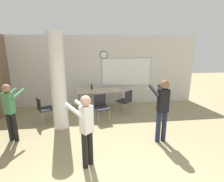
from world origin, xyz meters
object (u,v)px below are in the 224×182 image
person_watching_back (10,108)px  person_playing_side (162,106)px  person_playing_front (86,126)px  chair_table_front (101,106)px  chair_table_right (125,100)px  bottle_on_table (92,87)px  chair_near_pillar (44,107)px  folding_table (100,91)px

person_watching_back → person_playing_side: size_ratio=0.93×
person_watching_back → person_playing_front: person_playing_front is taller
chair_table_front → person_playing_side: 2.12m
person_watching_back → chair_table_right: bearing=24.2°
chair_table_front → person_watching_back: (-2.37, -0.98, 0.39)m
bottle_on_table → chair_near_pillar: bearing=-142.0°
folding_table → chair_table_front: (-0.00, -1.09, -0.19)m
chair_table_front → chair_near_pillar: size_ratio=1.00×
person_playing_side → chair_table_right: bearing=105.4°
bottle_on_table → folding_table: bearing=-29.9°
chair_table_front → chair_table_right: bearing=28.5°
bottle_on_table → person_playing_side: size_ratio=0.14×
chair_table_right → chair_near_pillar: size_ratio=1.00×
chair_table_front → chair_table_right: same height
bottle_on_table → person_playing_side: 3.24m
chair_near_pillar → person_playing_front: size_ratio=0.57×
folding_table → person_watching_back: bearing=-138.9°
bottle_on_table → chair_table_front: bearing=-76.9°
chair_table_front → person_watching_back: bearing=-157.5°
bottle_on_table → chair_near_pillar: 2.00m
chair_table_front → person_playing_side: size_ratio=0.53×
chair_table_right → person_watching_back: 3.61m
chair_table_right → chair_near_pillar: (-2.75, -0.44, 0.00)m
folding_table → person_playing_side: (1.44, -2.56, 0.27)m
folding_table → person_playing_front: (-0.44, -3.31, 0.21)m
person_watching_back → person_playing_side: (3.81, -0.49, 0.07)m
person_playing_side → person_playing_front: size_ratio=1.07×
folding_table → person_playing_front: person_playing_front is taller
folding_table → person_watching_back: person_watching_back is taller
chair_table_front → person_playing_side: bearing=-45.6°
bottle_on_table → chair_table_right: 1.46m
person_watching_back → person_playing_front: (1.93, -1.24, 0.01)m
bottle_on_table → person_playing_front: size_ratio=0.15×
chair_table_right → person_playing_front: size_ratio=0.57×
person_watching_back → bottle_on_table: bearing=47.2°
person_playing_side → bottle_on_table: bearing=122.4°
chair_table_right → folding_table: bearing=146.4°
bottle_on_table → person_playing_side: bearing=-57.6°
chair_table_front → person_watching_back: size_ratio=0.57×
bottle_on_table → person_playing_front: 3.48m
folding_table → chair_table_front: bearing=-90.2°
chair_table_front → chair_table_right: size_ratio=1.00×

